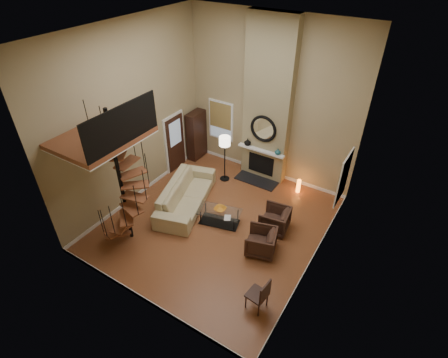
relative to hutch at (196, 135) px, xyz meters
The scene contains 33 objects.
ground 4.05m from the hutch, 45.75° to the right, with size 6.00×6.50×0.01m, color #A15C34.
back_wall 3.31m from the hutch, ahead, with size 6.00×0.02×5.50m, color tan.
front_wall 6.90m from the hutch, 65.65° to the right, with size 6.00×0.02×5.50m, color tan.
left_wall 3.35m from the hutch, 95.12° to the right, with size 0.02×6.50×5.50m, color tan.
right_wall 6.65m from the hutch, 26.13° to the right, with size 0.02×6.50×5.50m, color tan.
ceiling 6.01m from the hutch, 45.75° to the right, with size 6.00×6.50×0.01m, color silver.
baseboard_back 2.92m from the hutch, ahead, with size 6.00×0.02×0.12m, color white.
baseboard_front 6.71m from the hutch, 65.61° to the right, with size 6.00×0.02×0.12m, color white.
baseboard_left 2.97m from the hutch, 94.92° to the right, with size 0.02×6.50×0.12m, color white.
baseboard_right 6.45m from the hutch, 26.17° to the right, with size 0.02×6.50×0.12m, color white.
chimney_breast 3.29m from the hutch, ahead, with size 1.60×0.38×5.50m, color #8C805B.
hearth 2.91m from the hutch, ahead, with size 1.50×0.60×0.04m, color black.
firebox 2.78m from the hutch, ahead, with size 0.95×0.02×0.72m, color black.
mantel 2.75m from the hutch, ahead, with size 1.70×0.18×0.06m, color white.
mirror_frame 2.92m from the hutch, ahead, with size 0.94×0.94×0.10m, color black.
mirror_disc 2.92m from the hutch, ahead, with size 0.80×0.80×0.01m, color white.
vase_left 2.23m from the hutch, ahead, with size 0.24×0.24×0.25m, color black.
vase_right 3.36m from the hutch, ahead, with size 0.20×0.20×0.21m, color #184F57.
window_back 1.15m from the hutch, 25.39° to the left, with size 1.02×0.06×1.52m.
window_right 5.82m from the hutch, ahead, with size 0.06×1.02×1.52m.
entry_door 1.05m from the hutch, 101.49° to the right, with size 0.10×1.05×2.16m.
loft 5.20m from the hutch, 81.35° to the right, with size 1.70×2.20×1.09m.
spiral_stair 4.78m from the hutch, 78.17° to the right, with size 1.47×1.47×4.06m.
hutch is the anchor object (origin of this frame).
sofa 3.00m from the hutch, 61.44° to the right, with size 2.90×1.13×0.85m, color #C2B587.
armchair_near 4.92m from the hutch, 25.71° to the right, with size 0.79×0.81×0.74m, color #41271E.
armchair_far 5.48m from the hutch, 34.99° to the right, with size 0.78×0.80×0.73m, color #41271E.
coffee_table 3.99m from the hutch, 44.68° to the right, with size 1.40×0.94×0.47m.
bowl 3.93m from the hutch, 44.15° to the right, with size 0.35×0.35×0.09m, color orange.
book 4.32m from the hutch, 42.82° to the right, with size 0.19×0.26×0.02m, color gray.
floor_lamp 1.93m from the hutch, 23.11° to the right, with size 0.38×0.38×1.70m.
accent_lamp 4.30m from the hutch, ahead, with size 0.13×0.13×0.48m, color orange.
side_chair 7.08m from the hutch, 42.58° to the right, with size 0.49×0.49×0.96m.
Camera 1 is at (4.38, -6.61, 7.30)m, focal length 28.07 mm.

